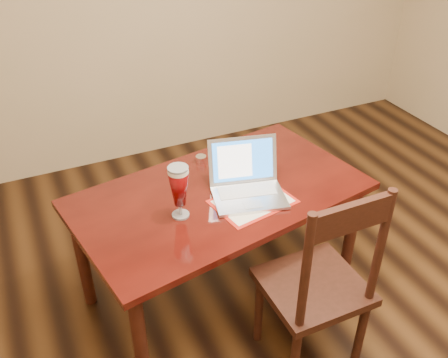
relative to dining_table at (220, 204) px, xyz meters
name	(u,v)px	position (x,y,z in m)	size (l,w,h in m)	color
room_shell	(443,10)	(0.45, -0.75, 1.13)	(4.51, 5.01, 2.71)	tan
dining_table	(220,204)	(0.00, 0.00, 0.00)	(1.63, 1.10, 0.98)	#470E09
dining_chair	(318,286)	(0.22, -0.62, -0.12)	(0.46, 0.44, 1.08)	black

